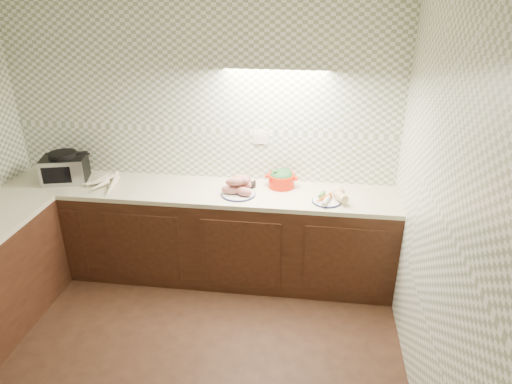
# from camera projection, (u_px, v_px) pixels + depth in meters

# --- Properties ---
(room) EXTENTS (3.60, 3.60, 2.60)m
(room) POSITION_uv_depth(u_px,v_px,m) (121.00, 181.00, 2.48)
(room) COLOR black
(room) RESTS_ON ground
(counter) EXTENTS (3.60, 3.60, 0.90)m
(counter) POSITION_uv_depth(u_px,v_px,m) (92.00, 277.00, 3.67)
(counter) COLOR black
(counter) RESTS_ON ground
(toaster_oven) EXTENTS (0.45, 0.39, 0.28)m
(toaster_oven) POSITION_uv_depth(u_px,v_px,m) (65.00, 168.00, 4.26)
(toaster_oven) COLOR black
(toaster_oven) RESTS_ON counter
(parsnip_pile) EXTENTS (0.45, 0.43, 0.08)m
(parsnip_pile) POSITION_uv_depth(u_px,v_px,m) (106.00, 182.00, 4.19)
(parsnip_pile) COLOR #F8EFC5
(parsnip_pile) RESTS_ON counter
(sweet_potato_plate) EXTENTS (0.31, 0.30, 0.18)m
(sweet_potato_plate) POSITION_uv_depth(u_px,v_px,m) (239.00, 187.00, 4.00)
(sweet_potato_plate) COLOR #191943
(sweet_potato_plate) RESTS_ON counter
(onion_bowl) EXTENTS (0.13, 0.13, 0.10)m
(onion_bowl) POSITION_uv_depth(u_px,v_px,m) (249.00, 183.00, 4.17)
(onion_bowl) COLOR black
(onion_bowl) RESTS_ON counter
(dutch_oven) EXTENTS (0.30, 0.27, 0.17)m
(dutch_oven) POSITION_uv_depth(u_px,v_px,m) (281.00, 178.00, 4.15)
(dutch_oven) COLOR red
(dutch_oven) RESTS_ON counter
(veg_plate) EXTENTS (0.32, 0.32, 0.12)m
(veg_plate) POSITION_uv_depth(u_px,v_px,m) (332.00, 196.00, 3.89)
(veg_plate) COLOR #191943
(veg_plate) RESTS_ON counter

